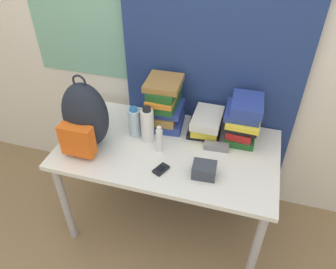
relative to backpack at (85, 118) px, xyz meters
name	(u,v)px	position (x,y,z in m)	size (l,w,h in m)	color
ground_plane	(153,263)	(0.47, -0.26, -0.92)	(12.00, 12.00, 0.00)	#8C704C
wall_back	(188,35)	(0.47, 0.56, 0.33)	(6.00, 0.06, 2.50)	silver
curtain_blue	(214,42)	(0.64, 0.51, 0.33)	(1.13, 0.04, 2.50)	navy
desk	(168,157)	(0.47, 0.11, -0.29)	(1.33, 0.73, 0.72)	silver
backpack	(85,118)	(0.00, 0.00, 0.00)	(0.28, 0.27, 0.48)	#1E232D
book_stack_left	(165,104)	(0.39, 0.32, -0.04)	(0.25, 0.27, 0.33)	navy
book_stack_center	(206,123)	(0.66, 0.33, -0.14)	(0.22, 0.26, 0.13)	black
book_stack_right	(243,119)	(0.89, 0.33, -0.06)	(0.22, 0.28, 0.28)	#1E5623
water_bottle	(134,122)	(0.23, 0.18, -0.11)	(0.07, 0.07, 0.20)	silver
sports_bottle	(147,125)	(0.33, 0.15, -0.09)	(0.08, 0.08, 0.24)	white
sunscreen_bottle	(159,140)	(0.43, 0.07, -0.12)	(0.04, 0.04, 0.18)	white
cell_phone	(161,169)	(0.49, -0.09, -0.19)	(0.09, 0.11, 0.02)	black
sunglasses_case	(216,146)	(0.76, 0.18, -0.18)	(0.15, 0.07, 0.04)	gray
camera_pouch	(204,170)	(0.73, -0.06, -0.16)	(0.14, 0.11, 0.08)	#383D47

